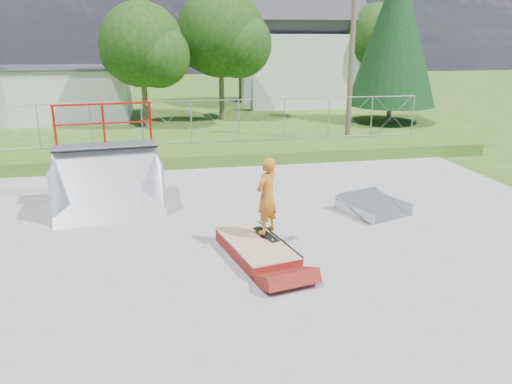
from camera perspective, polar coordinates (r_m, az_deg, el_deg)
ground at (r=11.43m, az=-3.42°, el=-7.41°), size 120.00×120.00×0.00m
concrete_pad at (r=11.42m, az=-3.42°, el=-7.32°), size 20.00×16.00×0.04m
grass_berm at (r=20.35m, az=-7.09°, el=4.28°), size 24.00×3.00×0.50m
grind_box at (r=11.36m, az=0.03°, el=-6.55°), size 1.63×2.57×0.35m
quarter_pipe at (r=14.48m, az=-16.71°, el=3.35°), size 3.16×2.75×2.94m
flat_bank_ramp at (r=14.39m, az=13.32°, el=-1.59°), size 1.98×2.04×0.46m
skateboard at (r=11.56m, az=1.19°, el=-4.92°), size 0.53×0.82×0.13m
skater at (r=11.26m, az=1.22°, el=-0.80°), size 0.75×0.74×1.75m
chain_link_fence at (r=21.12m, az=-7.41°, el=7.92°), size 20.00×0.06×1.80m
utility_building_flat at (r=33.15m, az=-23.03°, el=10.23°), size 10.00×6.00×3.00m
gable_house at (r=37.76m, az=4.97°, el=15.74°), size 8.40×6.08×8.94m
utility_pole at (r=24.00m, az=10.88°, el=15.10°), size 0.24×0.24×8.00m
tree_left_near at (r=28.15m, az=-12.42°, el=15.77°), size 4.76×4.48×6.65m
tree_center at (r=30.40m, az=-3.47°, el=17.34°), size 5.44×5.12×7.60m
tree_right_far at (r=37.52m, az=14.05°, el=16.39°), size 5.10×4.80×7.12m
tree_back_mid at (r=38.74m, az=-1.42°, el=15.53°), size 4.08×3.84×5.70m
conifer_tree at (r=30.39m, az=15.64°, el=17.15°), size 5.04×5.04×9.10m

